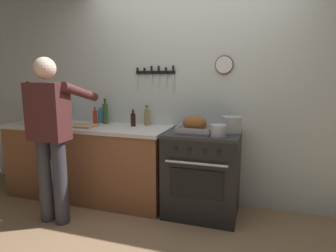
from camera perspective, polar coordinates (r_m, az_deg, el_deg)
wall_back at (r=3.34m, az=4.68°, el=6.84°), size 6.00×0.13×2.60m
counter_block at (r=3.64m, az=-15.90°, el=-6.74°), size 2.03×0.65×0.90m
stove at (r=3.11m, az=6.91°, el=-9.43°), size 0.76×0.67×0.90m
person_cook at (r=3.02m, az=-22.54°, el=-0.84°), size 0.51×0.63×1.66m
roasting_pan at (r=2.94m, az=5.40°, el=0.20°), size 0.35×0.26×0.18m
stock_pot at (r=3.03m, az=12.70°, el=0.30°), size 0.21×0.21×0.17m
saucepan at (r=2.80m, az=10.14°, el=-0.92°), size 0.16×0.16×0.12m
cutting_board at (r=3.47m, az=-17.09°, el=0.06°), size 0.36×0.24×0.02m
bottle_vinegar at (r=3.39m, az=-4.27°, el=1.78°), size 0.06×0.06×0.24m
bottle_dish_soap at (r=3.68m, az=-13.37°, el=2.00°), size 0.07×0.07×0.21m
bottle_olive_oil at (r=3.60m, az=-12.49°, el=2.52°), size 0.07×0.07×0.31m
bottle_soy_sauce at (r=3.35m, az=-7.04°, el=1.34°), size 0.06×0.06×0.20m
bottle_hot_sauce at (r=3.66m, az=-14.45°, el=1.85°), size 0.05×0.05×0.21m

